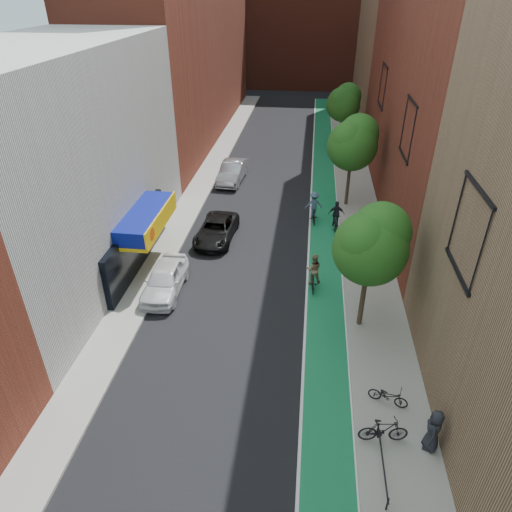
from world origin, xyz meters
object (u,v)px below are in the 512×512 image
(cyclist_lane_mid, at_px, (336,220))
(cyclist_lane_near, at_px, (313,274))
(parked_car_white, at_px, (165,279))
(parked_car_black, at_px, (216,230))
(cyclist_lane_far, at_px, (314,208))
(parked_car_silver, at_px, (232,172))
(pedestrian, at_px, (434,430))

(cyclist_lane_mid, bearing_deg, cyclist_lane_near, 79.32)
(parked_car_white, relative_size, parked_car_black, 0.94)
(parked_car_black, distance_m, cyclist_lane_far, 7.04)
(parked_car_white, distance_m, cyclist_lane_mid, 12.38)
(parked_car_black, height_order, cyclist_lane_near, cyclist_lane_near)
(parked_car_silver, bearing_deg, pedestrian, -61.62)
(cyclist_lane_near, xyz_separation_m, cyclist_lane_mid, (1.41, 6.88, -0.08))
(parked_car_black, relative_size, parked_car_silver, 0.97)
(parked_car_white, bearing_deg, parked_car_black, 74.70)
(parked_car_black, distance_m, parked_car_silver, 10.07)
(cyclist_lane_near, xyz_separation_m, pedestrian, (4.31, -9.65, 0.15))
(parked_car_silver, xyz_separation_m, cyclist_lane_far, (6.82, -6.73, 0.17))
(parked_car_black, distance_m, cyclist_lane_near, 7.91)
(cyclist_lane_far, xyz_separation_m, pedestrian, (4.40, -17.77, 0.05))
(parked_car_silver, relative_size, cyclist_lane_far, 2.27)
(parked_car_silver, distance_m, pedestrian, 26.95)
(parked_car_silver, relative_size, cyclist_lane_near, 2.40)
(parked_car_black, xyz_separation_m, cyclist_lane_near, (6.29, -4.80, 0.22))
(cyclist_lane_far, bearing_deg, parked_car_white, 42.05)
(parked_car_black, distance_m, cyclist_lane_mid, 7.98)
(cyclist_lane_near, relative_size, cyclist_lane_mid, 0.98)
(parked_car_white, bearing_deg, cyclist_lane_far, 49.78)
(cyclist_lane_near, xyz_separation_m, cyclist_lane_far, (-0.09, 8.12, 0.10))
(parked_car_black, height_order, pedestrian, pedestrian)
(parked_car_black, relative_size, cyclist_lane_near, 2.32)
(parked_car_silver, bearing_deg, cyclist_lane_far, -40.83)
(parked_car_silver, bearing_deg, parked_car_black, -82.69)
(parked_car_black, bearing_deg, cyclist_lane_mid, 18.03)
(parked_car_white, relative_size, cyclist_lane_mid, 2.13)
(parked_car_white, relative_size, pedestrian, 2.54)
(parked_car_silver, bearing_deg, cyclist_lane_near, -61.27)
(parked_car_black, xyz_separation_m, cyclist_lane_mid, (7.70, 2.08, 0.14))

